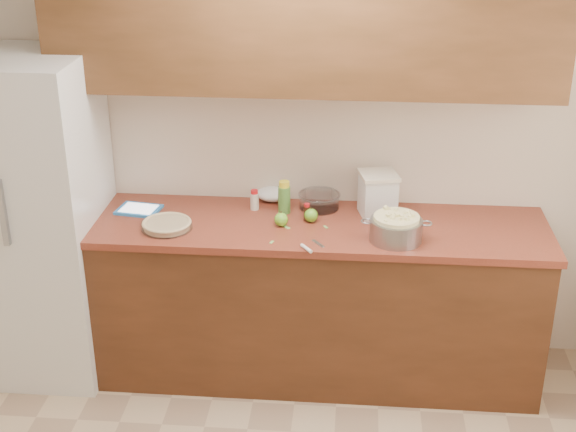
# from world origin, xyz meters

# --- Properties ---
(room_shell) EXTENTS (3.60, 3.60, 3.60)m
(room_shell) POSITION_xyz_m (0.00, 0.00, 1.30)
(room_shell) COLOR tan
(room_shell) RESTS_ON ground
(counter_run) EXTENTS (2.64, 0.68, 0.92)m
(counter_run) POSITION_xyz_m (0.00, 1.48, 0.46)
(counter_run) COLOR #542C17
(counter_run) RESTS_ON ground
(upper_cabinets) EXTENTS (2.60, 0.34, 0.70)m
(upper_cabinets) POSITION_xyz_m (0.00, 1.63, 1.95)
(upper_cabinets) COLOR brown
(upper_cabinets) RESTS_ON room_shell
(fridge) EXTENTS (0.70, 0.70, 1.80)m
(fridge) POSITION_xyz_m (-1.44, 1.44, 0.90)
(fridge) COLOR silver
(fridge) RESTS_ON ground
(pie) EXTENTS (0.27, 0.27, 0.04)m
(pie) POSITION_xyz_m (-0.69, 1.34, 0.94)
(pie) COLOR silver
(pie) RESTS_ON counter_run
(colander) EXTENTS (0.36, 0.27, 0.13)m
(colander) POSITION_xyz_m (0.50, 1.31, 0.98)
(colander) COLOR gray
(colander) RESTS_ON counter_run
(flour_canister) EXTENTS (0.23, 0.23, 0.24)m
(flour_canister) POSITION_xyz_m (0.41, 1.62, 1.04)
(flour_canister) COLOR silver
(flour_canister) RESTS_ON counter_run
(tablet) EXTENTS (0.25, 0.21, 0.02)m
(tablet) POSITION_xyz_m (-0.90, 1.56, 0.93)
(tablet) COLOR #2A7CCC
(tablet) RESTS_ON counter_run
(paring_knife) EXTENTS (0.12, 0.16, 0.02)m
(paring_knife) POSITION_xyz_m (0.06, 1.17, 0.93)
(paring_knife) COLOR gray
(paring_knife) RESTS_ON counter_run
(lemon_bottle) EXTENTS (0.07, 0.07, 0.18)m
(lemon_bottle) POSITION_xyz_m (-0.10, 1.61, 1.01)
(lemon_bottle) COLOR #4C8C38
(lemon_bottle) RESTS_ON counter_run
(cinnamon_shaker) EXTENTS (0.05, 0.05, 0.11)m
(cinnamon_shaker) POSITION_xyz_m (-0.26, 1.63, 0.97)
(cinnamon_shaker) COLOR beige
(cinnamon_shaker) RESTS_ON counter_run
(vanilla_bottle) EXTENTS (0.03, 0.03, 0.10)m
(vanilla_bottle) POSITION_xyz_m (0.03, 1.51, 0.97)
(vanilla_bottle) COLOR black
(vanilla_bottle) RESTS_ON counter_run
(mixing_bowl) EXTENTS (0.23, 0.23, 0.09)m
(mixing_bowl) POSITION_xyz_m (0.09, 1.68, 0.97)
(mixing_bowl) COLOR silver
(mixing_bowl) RESTS_ON counter_run
(paper_towel) EXTENTS (0.22, 0.19, 0.08)m
(paper_towel) POSITION_xyz_m (-0.18, 1.77, 0.96)
(paper_towel) COLOR white
(paper_towel) RESTS_ON counter_run
(apple_left) EXTENTS (0.07, 0.07, 0.09)m
(apple_left) POSITION_xyz_m (-0.10, 1.43, 0.96)
(apple_left) COLOR #65AD26
(apple_left) RESTS_ON counter_run
(apple_center) EXTENTS (0.07, 0.07, 0.09)m
(apple_center) POSITION_xyz_m (0.06, 1.50, 0.96)
(apple_center) COLOR #65AD26
(apple_center) RESTS_ON counter_run
(peel_a) EXTENTS (0.03, 0.04, 0.00)m
(peel_a) POSITION_xyz_m (0.14, 1.43, 0.92)
(peel_a) COLOR #8ABD5C
(peel_a) RESTS_ON counter_run
(peel_b) EXTENTS (0.02, 0.04, 0.00)m
(peel_b) POSITION_xyz_m (-0.13, 1.23, 0.92)
(peel_b) COLOR #8ABD5C
(peel_b) RESTS_ON counter_run
(peel_c) EXTENTS (0.05, 0.05, 0.00)m
(peel_c) POSITION_xyz_m (-0.07, 1.41, 0.92)
(peel_c) COLOR #8ABD5C
(peel_c) RESTS_ON counter_run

